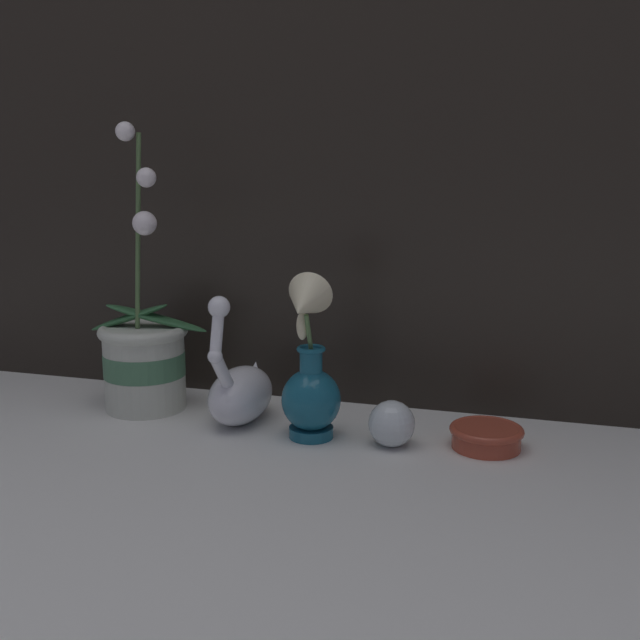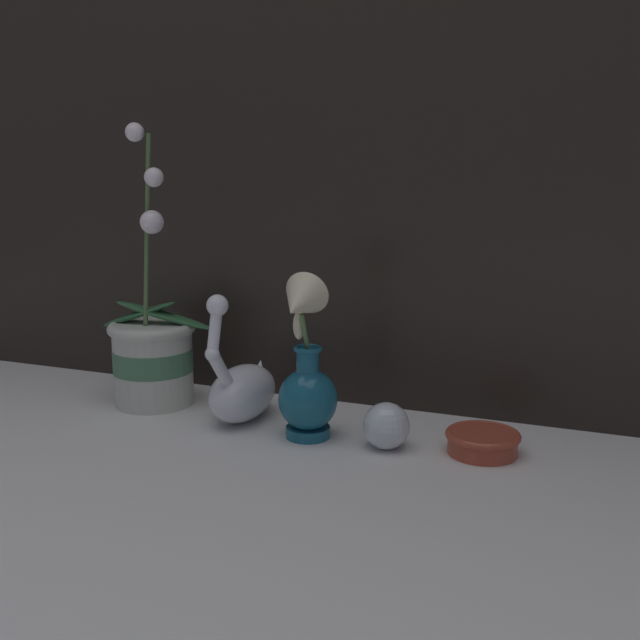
# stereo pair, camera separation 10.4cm
# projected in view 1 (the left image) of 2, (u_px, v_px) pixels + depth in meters

# --- Properties ---
(ground_plane) EXTENTS (2.80, 2.80, 0.00)m
(ground_plane) POSITION_uv_depth(u_px,v_px,m) (284.00, 451.00, 1.11)
(ground_plane) COLOR silver
(window_backdrop) EXTENTS (2.80, 0.03, 1.20)m
(window_backdrop) POSITION_uv_depth(u_px,v_px,m) (333.00, 52.00, 1.24)
(window_backdrop) COLOR black
(window_backdrop) RESTS_ON ground_plane
(orchid_potted_plant) EXTENTS (0.21, 0.15, 0.49)m
(orchid_potted_plant) POSITION_uv_depth(u_px,v_px,m) (144.00, 356.00, 1.29)
(orchid_potted_plant) COLOR beige
(orchid_potted_plant) RESTS_ON ground_plane
(swan_figurine) EXTENTS (0.09, 0.20, 0.22)m
(swan_figurine) POSITION_uv_depth(u_px,v_px,m) (240.00, 390.00, 1.23)
(swan_figurine) COLOR white
(swan_figurine) RESTS_ON ground_plane
(blue_vase) EXTENTS (0.09, 0.12, 0.26)m
(blue_vase) POSITION_uv_depth(u_px,v_px,m) (309.00, 376.00, 1.14)
(blue_vase) COLOR #195B75
(blue_vase) RESTS_ON ground_plane
(glass_sphere) EXTENTS (0.07, 0.07, 0.07)m
(glass_sphere) POSITION_uv_depth(u_px,v_px,m) (392.00, 424.00, 1.12)
(glass_sphere) COLOR silver
(glass_sphere) RESTS_ON ground_plane
(amber_dish) EXTENTS (0.11, 0.11, 0.03)m
(amber_dish) POSITION_uv_depth(u_px,v_px,m) (486.00, 435.00, 1.12)
(amber_dish) COLOR #A8422D
(amber_dish) RESTS_ON ground_plane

